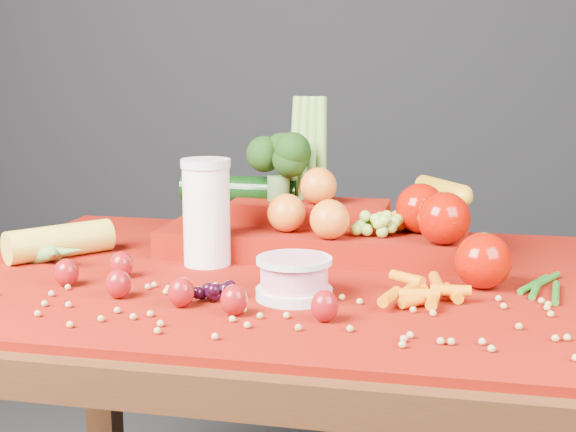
% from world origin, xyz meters
% --- Properties ---
extents(table, '(1.10, 0.80, 0.75)m').
position_xyz_m(table, '(0.00, 0.00, 0.66)').
color(table, '#351B0C').
rests_on(table, ground).
extents(red_cloth, '(1.05, 0.75, 0.01)m').
position_xyz_m(red_cloth, '(0.00, 0.00, 0.76)').
color(red_cloth, '#7B0B04').
rests_on(red_cloth, table).
extents(milk_glass, '(0.08, 0.08, 0.17)m').
position_xyz_m(milk_glass, '(-0.14, 0.03, 0.86)').
color(milk_glass, white).
rests_on(milk_glass, red_cloth).
extents(yogurt_bowl, '(0.11, 0.11, 0.06)m').
position_xyz_m(yogurt_bowl, '(0.04, -0.13, 0.79)').
color(yogurt_bowl, silver).
rests_on(yogurt_bowl, red_cloth).
extents(strawberry_scatter, '(0.44, 0.18, 0.05)m').
position_xyz_m(strawberry_scatter, '(-0.13, -0.17, 0.79)').
color(strawberry_scatter, maroon).
rests_on(strawberry_scatter, red_cloth).
extents(dark_grape_cluster, '(0.06, 0.05, 0.03)m').
position_xyz_m(dark_grape_cluster, '(-0.07, -0.15, 0.78)').
color(dark_grape_cluster, black).
rests_on(dark_grape_cluster, red_cloth).
extents(soybean_scatter, '(0.84, 0.24, 0.01)m').
position_xyz_m(soybean_scatter, '(0.00, -0.20, 0.77)').
color(soybean_scatter, tan).
rests_on(soybean_scatter, red_cloth).
extents(corn_ear, '(0.25, 0.26, 0.06)m').
position_xyz_m(corn_ear, '(-0.38, -0.01, 0.78)').
color(corn_ear, yellow).
rests_on(corn_ear, red_cloth).
extents(potato, '(0.11, 0.08, 0.08)m').
position_xyz_m(potato, '(-0.18, 0.21, 0.80)').
color(potato, brown).
rests_on(potato, red_cloth).
extents(baby_carrot_pile, '(0.18, 0.17, 0.03)m').
position_xyz_m(baby_carrot_pile, '(0.21, -0.11, 0.78)').
color(baby_carrot_pile, orange).
rests_on(baby_carrot_pile, red_cloth).
extents(green_bean_pile, '(0.14, 0.12, 0.01)m').
position_xyz_m(green_bean_pile, '(0.39, -0.01, 0.77)').
color(green_bean_pile, '#1E6015').
rests_on(green_bean_pile, red_cloth).
extents(produce_mound, '(0.59, 0.37, 0.27)m').
position_xyz_m(produce_mound, '(0.05, 0.15, 0.82)').
color(produce_mound, '#7B0B04').
rests_on(produce_mound, red_cloth).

